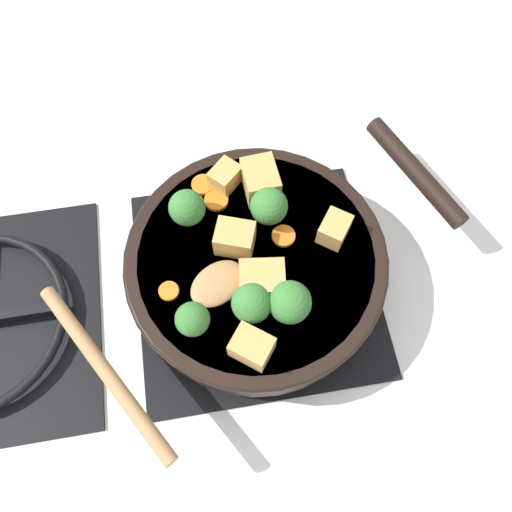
% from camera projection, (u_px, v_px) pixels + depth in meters
% --- Properties ---
extents(ground_plane, '(2.40, 2.40, 0.00)m').
position_uv_depth(ground_plane, '(256.00, 282.00, 0.66)').
color(ground_plane, silver).
extents(front_burner_grate, '(0.31, 0.31, 0.03)m').
position_uv_depth(front_burner_grate, '(256.00, 279.00, 0.65)').
color(front_burner_grate, black).
rests_on(front_burner_grate, ground_plane).
extents(skillet_pan, '(0.34, 0.43, 0.06)m').
position_uv_depth(skillet_pan, '(258.00, 264.00, 0.61)').
color(skillet_pan, black).
rests_on(skillet_pan, front_burner_grate).
extents(wooden_spoon, '(0.22, 0.24, 0.02)m').
position_uv_depth(wooden_spoon, '(156.00, 331.00, 0.54)').
color(wooden_spoon, '#A87A4C').
rests_on(wooden_spoon, skillet_pan).
extents(tofu_cube_center_large, '(0.05, 0.04, 0.04)m').
position_uv_depth(tofu_cube_center_large, '(260.00, 181.00, 0.60)').
color(tofu_cube_center_large, tan).
rests_on(tofu_cube_center_large, skillet_pan).
extents(tofu_cube_near_handle, '(0.05, 0.05, 0.03)m').
position_uv_depth(tofu_cube_near_handle, '(252.00, 347.00, 0.52)').
color(tofu_cube_near_handle, tan).
rests_on(tofu_cube_near_handle, skillet_pan).
extents(tofu_cube_east_chunk, '(0.05, 0.05, 0.03)m').
position_uv_depth(tofu_cube_east_chunk, '(334.00, 229.00, 0.58)').
color(tofu_cube_east_chunk, tan).
rests_on(tofu_cube_east_chunk, skillet_pan).
extents(tofu_cube_west_chunk, '(0.05, 0.05, 0.04)m').
position_uv_depth(tofu_cube_west_chunk, '(263.00, 281.00, 0.55)').
color(tofu_cube_west_chunk, tan).
rests_on(tofu_cube_west_chunk, skillet_pan).
extents(tofu_cube_back_piece, '(0.05, 0.05, 0.03)m').
position_uv_depth(tofu_cube_back_piece, '(225.00, 177.00, 0.61)').
color(tofu_cube_back_piece, tan).
rests_on(tofu_cube_back_piece, skillet_pan).
extents(tofu_cube_front_piece, '(0.05, 0.05, 0.04)m').
position_uv_depth(tofu_cube_front_piece, '(235.00, 238.00, 0.57)').
color(tofu_cube_front_piece, tan).
rests_on(tofu_cube_front_piece, skillet_pan).
extents(broccoli_floret_near_spoon, '(0.04, 0.04, 0.05)m').
position_uv_depth(broccoli_floret_near_spoon, '(252.00, 303.00, 0.53)').
color(broccoli_floret_near_spoon, '#709956').
rests_on(broccoli_floret_near_spoon, skillet_pan).
extents(broccoli_floret_center_top, '(0.04, 0.04, 0.05)m').
position_uv_depth(broccoli_floret_center_top, '(187.00, 208.00, 0.58)').
color(broccoli_floret_center_top, '#709956').
rests_on(broccoli_floret_center_top, skillet_pan).
extents(broccoli_floret_east_rim, '(0.05, 0.05, 0.05)m').
position_uv_depth(broccoli_floret_east_rim, '(290.00, 302.00, 0.53)').
color(broccoli_floret_east_rim, '#709956').
rests_on(broccoli_floret_east_rim, skillet_pan).
extents(broccoli_floret_west_rim, '(0.04, 0.04, 0.04)m').
position_uv_depth(broccoli_floret_west_rim, '(192.00, 319.00, 0.53)').
color(broccoli_floret_west_rim, '#709956').
rests_on(broccoli_floret_west_rim, skillet_pan).
extents(broccoli_floret_north_edge, '(0.04, 0.04, 0.05)m').
position_uv_depth(broccoli_floret_north_edge, '(269.00, 206.00, 0.58)').
color(broccoli_floret_north_edge, '#709956').
rests_on(broccoli_floret_north_edge, skillet_pan).
extents(carrot_slice_orange_thin, '(0.03, 0.03, 0.01)m').
position_uv_depth(carrot_slice_orange_thin, '(203.00, 185.00, 0.62)').
color(carrot_slice_orange_thin, orange).
rests_on(carrot_slice_orange_thin, skillet_pan).
extents(carrot_slice_near_center, '(0.03, 0.03, 0.01)m').
position_uv_depth(carrot_slice_near_center, '(216.00, 200.00, 0.61)').
color(carrot_slice_near_center, orange).
rests_on(carrot_slice_near_center, skillet_pan).
extents(carrot_slice_edge_slice, '(0.03, 0.03, 0.01)m').
position_uv_depth(carrot_slice_edge_slice, '(283.00, 236.00, 0.59)').
color(carrot_slice_edge_slice, orange).
rests_on(carrot_slice_edge_slice, skillet_pan).
extents(carrot_slice_under_broccoli, '(0.02, 0.02, 0.01)m').
position_uv_depth(carrot_slice_under_broccoli, '(169.00, 291.00, 0.56)').
color(carrot_slice_under_broccoli, orange).
rests_on(carrot_slice_under_broccoli, skillet_pan).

